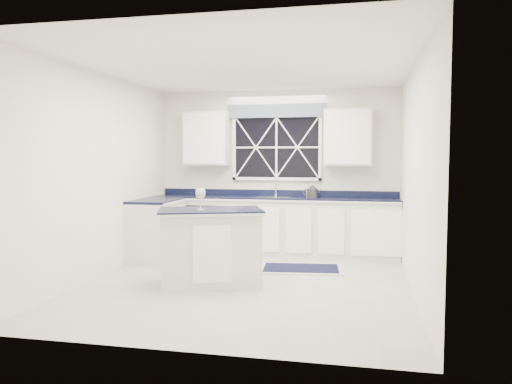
% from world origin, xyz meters
% --- Properties ---
extents(ground, '(4.50, 4.50, 0.00)m').
position_xyz_m(ground, '(0.00, 0.00, 0.00)').
color(ground, '#A8A8A3').
rests_on(ground, ground).
extents(back_wall, '(4.00, 0.10, 2.70)m').
position_xyz_m(back_wall, '(0.00, 2.25, 1.35)').
color(back_wall, silver).
rests_on(back_wall, ground).
extents(base_cabinets, '(3.99, 1.60, 0.90)m').
position_xyz_m(base_cabinets, '(-0.33, 1.78, 0.45)').
color(base_cabinets, silver).
rests_on(base_cabinets, ground).
extents(countertop, '(3.98, 0.64, 0.04)m').
position_xyz_m(countertop, '(0.00, 1.95, 0.92)').
color(countertop, black).
rests_on(countertop, base_cabinets).
extents(dishwasher, '(0.60, 0.58, 0.82)m').
position_xyz_m(dishwasher, '(-1.10, 1.95, 0.41)').
color(dishwasher, black).
rests_on(dishwasher, ground).
extents(window, '(1.65, 0.09, 1.26)m').
position_xyz_m(window, '(0.00, 2.20, 1.83)').
color(window, black).
rests_on(window, ground).
extents(upper_cabinets, '(3.10, 0.34, 0.90)m').
position_xyz_m(upper_cabinets, '(0.00, 2.08, 1.90)').
color(upper_cabinets, silver).
rests_on(upper_cabinets, ground).
extents(faucet, '(0.05, 0.20, 0.30)m').
position_xyz_m(faucet, '(0.00, 2.14, 1.10)').
color(faucet, silver).
rests_on(faucet, countertop).
extents(island, '(1.45, 1.15, 0.94)m').
position_xyz_m(island, '(-0.44, -0.11, 0.47)').
color(island, silver).
rests_on(island, ground).
extents(rug, '(1.25, 0.84, 0.02)m').
position_xyz_m(rug, '(0.57, 0.95, 0.01)').
color(rug, beige).
rests_on(rug, ground).
extents(kettle, '(0.29, 0.21, 0.21)m').
position_xyz_m(kettle, '(0.63, 1.97, 1.04)').
color(kettle, '#2E2E31').
rests_on(kettle, countertop).
extents(wine_glass, '(0.12, 0.12, 0.29)m').
position_xyz_m(wine_glass, '(-0.52, -0.24, 1.14)').
color(wine_glass, silver).
rests_on(wine_glass, island).
extents(soap_bottle, '(0.12, 0.12, 0.20)m').
position_xyz_m(soap_bottle, '(0.57, 2.05, 1.04)').
color(soap_bottle, silver).
rests_on(soap_bottle, countertop).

